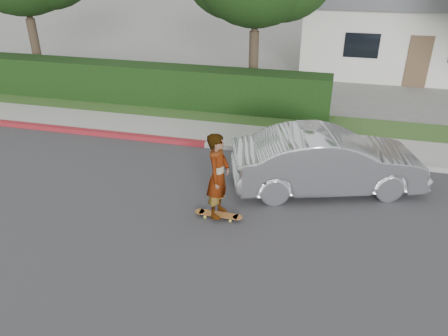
{
  "coord_description": "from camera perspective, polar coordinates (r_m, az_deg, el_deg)",
  "views": [
    {
      "loc": [
        4.41,
        -7.25,
        5.45
      ],
      "look_at": [
        2.34,
        1.03,
        1.0
      ],
      "focal_mm": 35.0,
      "sensor_mm": 36.0,
      "label": 1
    }
  ],
  "objects": [
    {
      "name": "planting_strip",
      "position": [
        15.5,
        -3.44,
        7.1
      ],
      "size": [
        60.0,
        1.6,
        0.1
      ],
      "primitive_type": "cube",
      "color": "#2D4C1E",
      "rests_on": "ground"
    },
    {
      "name": "curb_red_section",
      "position": [
        15.69,
        -24.09,
        5.05
      ],
      "size": [
        12.0,
        0.21,
        0.15
      ],
      "primitive_type": "cube",
      "color": "maroon",
      "rests_on": "ground"
    },
    {
      "name": "skateboarder",
      "position": [
        9.16,
        -0.76,
        -1.03
      ],
      "size": [
        0.52,
        0.74,
        1.92
      ],
      "primitive_type": "imported",
      "rotation": [
        0.0,
        0.0,
        1.48
      ],
      "color": "white",
      "rests_on": "skateboard"
    },
    {
      "name": "car_silver",
      "position": [
        10.78,
        13.36,
        0.92
      ],
      "size": [
        4.84,
        2.91,
        1.51
      ],
      "primitive_type": "imported",
      "rotation": [
        0.0,
        0.0,
        1.88
      ],
      "color": "#B8BAC0",
      "rests_on": "ground"
    },
    {
      "name": "curb_far",
      "position": [
        13.31,
        -6.61,
        3.52
      ],
      "size": [
        60.0,
        0.2,
        0.15
      ],
      "primitive_type": "cube",
      "color": "#9E9E99",
      "rests_on": "ground"
    },
    {
      "name": "ground",
      "position": [
        10.08,
        -14.58,
        -6.2
      ],
      "size": [
        120.0,
        120.0,
        0.0
      ],
      "primitive_type": "plane",
      "color": "slate",
      "rests_on": "ground"
    },
    {
      "name": "hedge",
      "position": [
        16.9,
        -12.83,
        10.72
      ],
      "size": [
        15.0,
        1.0,
        1.5
      ],
      "primitive_type": "cube",
      "color": "black",
      "rests_on": "ground"
    },
    {
      "name": "road",
      "position": [
        10.08,
        -14.58,
        -6.17
      ],
      "size": [
        60.0,
        8.0,
        0.01
      ],
      "primitive_type": "cube",
      "color": "#2D2D30",
      "rests_on": "ground"
    },
    {
      "name": "skateboard",
      "position": [
        9.67,
        -0.72,
        -6.1
      ],
      "size": [
        1.08,
        0.23,
        0.1
      ],
      "rotation": [
        0.0,
        0.0,
        -0.02
      ],
      "color": "yellow",
      "rests_on": "ground"
    },
    {
      "name": "sidewalk_far",
      "position": [
        14.09,
        -5.36,
        4.92
      ],
      "size": [
        60.0,
        1.6,
        0.12
      ],
      "primitive_type": "cube",
      "color": "gray",
      "rests_on": "ground"
    },
    {
      "name": "house",
      "position": [
        23.75,
        23.7,
        17.26
      ],
      "size": [
        10.6,
        8.6,
        4.3
      ],
      "color": "beige",
      "rests_on": "ground"
    }
  ]
}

